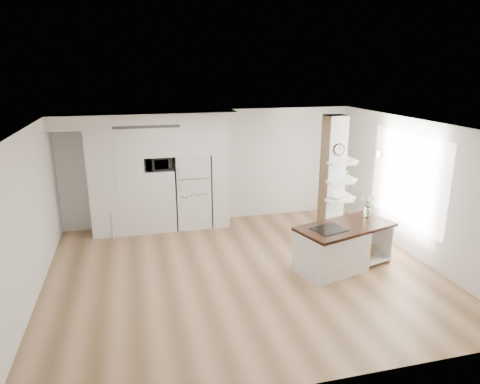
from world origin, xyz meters
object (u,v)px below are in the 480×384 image
at_px(bookshelf, 124,223).
at_px(floor_plant_a, 340,219).
at_px(kitchen_island, 336,247).
at_px(refrigerator, 192,190).

height_order(bookshelf, floor_plant_a, bookshelf).
bearing_deg(kitchen_island, bookshelf, 127.16).
relative_size(kitchen_island, bookshelf, 3.28).
distance_m(kitchen_island, floor_plant_a, 2.15).
height_order(refrigerator, bookshelf, refrigerator).
relative_size(refrigerator, bookshelf, 2.83).
relative_size(refrigerator, kitchen_island, 0.86).
bearing_deg(floor_plant_a, bookshelf, 169.48).
xyz_separation_m(bookshelf, floor_plant_a, (4.89, -0.91, -0.02)).
distance_m(bookshelf, floor_plant_a, 4.97).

